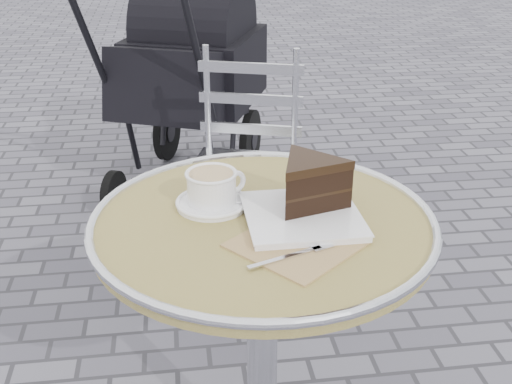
{
  "coord_description": "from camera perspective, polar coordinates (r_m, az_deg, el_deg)",
  "views": [
    {
      "loc": [
        -0.17,
        -1.15,
        1.35
      ],
      "look_at": [
        -0.01,
        0.03,
        0.78
      ],
      "focal_mm": 45.0,
      "sensor_mm": 36.0,
      "label": 1
    }
  ],
  "objects": [
    {
      "name": "cappuccino_set",
      "position": [
        1.36,
        -3.88,
        0.1
      ],
      "size": [
        0.18,
        0.15,
        0.08
      ],
      "rotation": [
        0.0,
        0.0,
        0.4
      ],
      "color": "white",
      "rests_on": "cafe_table"
    },
    {
      "name": "cake_plate_set",
      "position": [
        1.32,
        4.64,
        0.12
      ],
      "size": [
        0.31,
        0.38,
        0.12
      ],
      "rotation": [
        0.0,
        0.0,
        0.01
      ],
      "color": "#A7825B",
      "rests_on": "cafe_table"
    },
    {
      "name": "baby_stroller",
      "position": [
        3.07,
        -6.03,
        9.66
      ],
      "size": [
        0.86,
        1.2,
        1.14
      ],
      "rotation": [
        0.0,
        0.0,
        -0.38
      ],
      "color": "black",
      "rests_on": "ground"
    },
    {
      "name": "cafe_table",
      "position": [
        1.41,
        0.57,
        -8.33
      ],
      "size": [
        0.72,
        0.72,
        0.74
      ],
      "color": "silver",
      "rests_on": "ground"
    },
    {
      "name": "bistro_chair",
      "position": [
        2.31,
        -0.78,
        4.6
      ],
      "size": [
        0.48,
        0.48,
        0.84
      ],
      "rotation": [
        0.0,
        0.0,
        -0.3
      ],
      "color": "silver",
      "rests_on": "ground"
    }
  ]
}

